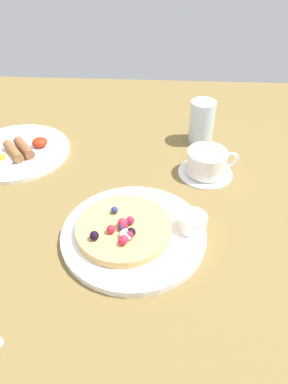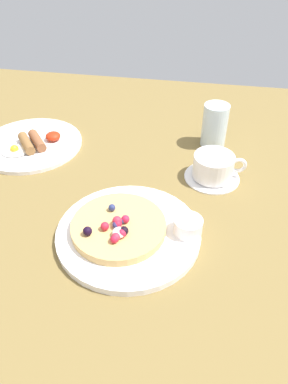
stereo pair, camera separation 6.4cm
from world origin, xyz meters
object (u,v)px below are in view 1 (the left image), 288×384
pancake_plate (134,234)px  water_glass (202,122)px  syrup_ramekin (193,222)px  coffee_saucer (205,172)px  coffee_cup (207,161)px  breakfast_plate (17,152)px

pancake_plate → water_glass: water_glass is taller
pancake_plate → water_glass: size_ratio=2.49×
syrup_ramekin → coffee_saucer: size_ratio=0.43×
coffee_saucer → coffee_cup: coffee_cup is taller
coffee_saucer → coffee_cup: size_ratio=1.05×
pancake_plate → coffee_saucer: bearing=54.8°
water_glass → coffee_cup: bearing=-88.1°
water_glass → breakfast_plate: bearing=-168.9°
coffee_saucer → water_glass: (-0.34, 14.60, 5.04)cm
syrup_ramekin → breakfast_plate: size_ratio=0.21×
syrup_ramekin → coffee_saucer: bearing=78.5°
pancake_plate → breakfast_plate: pancake_plate is taller
breakfast_plate → coffee_cup: coffee_cup is taller
water_glass → pancake_plate: bearing=-112.0°
syrup_ramekin → water_glass: bearing=83.9°
coffee_cup → pancake_plate: bearing=-125.4°
pancake_plate → coffee_cup: bearing=54.6°
coffee_cup → water_glass: water_glass is taller
pancake_plate → syrup_ramekin: size_ratio=5.09×
syrup_ramekin → coffee_saucer: syrup_ramekin is taller
pancake_plate → coffee_saucer: size_ratio=2.17×
coffee_cup → syrup_ramekin: bearing=-101.9°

